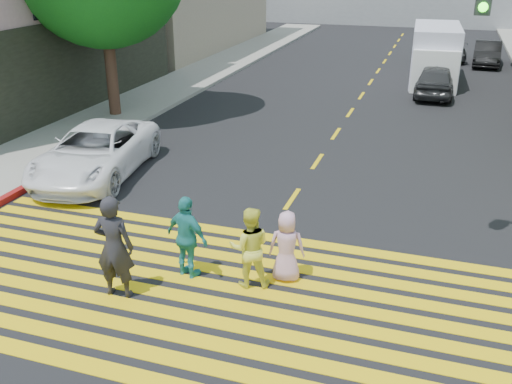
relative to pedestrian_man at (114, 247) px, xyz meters
The scene contains 14 objects.
ground 2.28m from the pedestrian_man, 20.03° to the right, with size 120.00×120.00×0.00m, color black.
sidewalk_left 22.30m from the pedestrian_man, 107.14° to the left, with size 3.00×40.00×0.15m, color gray.
curb_red 7.32m from the pedestrian_man, 133.17° to the left, with size 0.20×8.00×0.16m, color maroon.
crosswalk 2.24m from the pedestrian_man, 16.46° to the left, with size 13.40×5.30×0.01m.
lane_line 21.90m from the pedestrian_man, 84.94° to the left, with size 0.12×34.40×0.01m.
pedestrian_man is the anchor object (origin of this frame).
pedestrian_woman 2.46m from the pedestrian_man, 26.04° to the left, with size 0.78×0.61×1.60m, color #EDEC4C.
pedestrian_child 3.19m from the pedestrian_man, 28.04° to the left, with size 0.70×0.45×1.42m, color #DAA2C1.
pedestrian_extra 1.41m from the pedestrian_man, 46.55° to the left, with size 0.98×0.41×1.68m, color teal.
white_sedan 6.46m from the pedestrian_man, 125.85° to the left, with size 2.33×5.05×1.40m, color white.
dark_car_near 18.93m from the pedestrian_man, 74.82° to the left, with size 1.63×4.05×1.38m, color #2A2A2C.
silver_car 28.78m from the pedestrian_man, 79.47° to the left, with size 1.88×4.63×1.34m, color gray.
dark_car_parked 27.85m from the pedestrian_man, 74.48° to the left, with size 1.39×3.98×1.31m, color black.
white_van 21.69m from the pedestrian_man, 77.29° to the left, with size 2.37×5.71×2.65m.
Camera 1 is at (3.31, -7.09, 5.89)m, focal length 40.00 mm.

